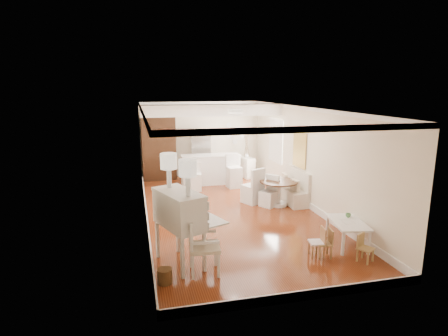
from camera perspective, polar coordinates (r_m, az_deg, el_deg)
name	(u,v)px	position (r m, az deg, el deg)	size (l,w,h in m)	color
room	(229,138)	(10.16, 0.70, 4.56)	(9.00, 9.04, 2.82)	brown
secretary_bureau	(179,228)	(7.21, -6.80, -9.13)	(1.14, 1.16, 1.46)	silver
gustavian_armchair	(204,246)	(6.95, -3.01, -11.79)	(0.59, 0.59, 1.03)	silver
wicker_basket	(165,276)	(6.84, -9.02, -15.95)	(0.26, 0.26, 0.26)	brown
kids_table	(347,233)	(8.57, 18.26, -9.43)	(0.65, 1.08, 0.54)	white
kids_chair_a	(324,243)	(7.88, 15.01, -10.96)	(0.29, 0.29, 0.59)	olive
kids_chair_b	(317,242)	(7.87, 13.95, -10.86)	(0.29, 0.29, 0.61)	#B47F51
kids_chair_c	(366,248)	(7.93, 20.78, -11.34)	(0.27, 0.27, 0.56)	tan
banquette	(291,185)	(11.25, 10.14, -2.62)	(0.52, 1.60, 0.98)	silver
dining_table	(278,193)	(10.82, 8.30, -3.84)	(1.07, 1.07, 0.73)	#472A17
slip_chair_near	(269,191)	(10.73, 6.86, -3.52)	(0.42, 0.44, 0.88)	white
slip_chair_far	(253,185)	(10.96, 4.39, -2.65)	(0.50, 0.52, 1.06)	white
breakfast_counter	(211,169)	(13.10, -2.05, -0.19)	(2.05, 0.65, 1.03)	white
bar_stool_left	(196,177)	(12.25, -4.33, -1.37)	(0.37, 0.37, 0.92)	white
bar_stool_right	(234,171)	(12.59, 1.55, -0.49)	(0.45, 0.45, 1.12)	silver
pantry_cabinet	(159,148)	(13.82, -9.90, 2.97)	(1.20, 0.60, 2.30)	#381E11
fridge	(210,153)	(14.07, -2.12, 2.28)	(0.75, 0.65, 1.80)	silver
sideboard	(246,167)	(14.13, 3.41, 0.13)	(0.35, 0.78, 0.75)	white
pencil_cup	(348,215)	(8.72, 18.39, -6.86)	(0.11, 0.11, 0.09)	#569457
branch_vase	(247,155)	(14.06, 3.48, 1.97)	(0.16, 0.16, 0.16)	white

